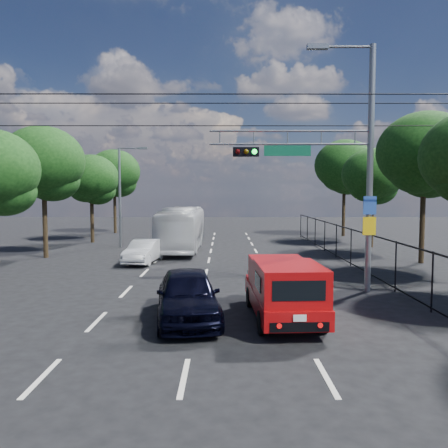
{
  "coord_description": "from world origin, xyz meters",
  "views": [
    {
      "loc": [
        0.83,
        -8.93,
        3.89
      ],
      "look_at": [
        0.85,
        6.19,
        2.8
      ],
      "focal_mm": 35.0,
      "sensor_mm": 36.0,
      "label": 1
    }
  ],
  "objects_px": {
    "red_pickup": "(283,288)",
    "navy_hatchback": "(188,295)",
    "signal_mast": "(339,157)",
    "white_bus": "(182,228)",
    "white_van": "(144,251)"
  },
  "relations": [
    {
      "from": "red_pickup",
      "to": "navy_hatchback",
      "type": "relative_size",
      "value": 1.11
    },
    {
      "from": "navy_hatchback",
      "to": "red_pickup",
      "type": "bearing_deg",
      "value": -6.38
    },
    {
      "from": "signal_mast",
      "to": "navy_hatchback",
      "type": "bearing_deg",
      "value": -145.41
    },
    {
      "from": "red_pickup",
      "to": "navy_hatchback",
      "type": "bearing_deg",
      "value": -179.0
    },
    {
      "from": "white_bus",
      "to": "white_van",
      "type": "relative_size",
      "value": 2.68
    },
    {
      "from": "red_pickup",
      "to": "white_bus",
      "type": "bearing_deg",
      "value": 105.57
    },
    {
      "from": "red_pickup",
      "to": "white_van",
      "type": "height_order",
      "value": "red_pickup"
    },
    {
      "from": "white_bus",
      "to": "red_pickup",
      "type": "bearing_deg",
      "value": -73.86
    },
    {
      "from": "white_van",
      "to": "red_pickup",
      "type": "bearing_deg",
      "value": -52.37
    },
    {
      "from": "signal_mast",
      "to": "red_pickup",
      "type": "relative_size",
      "value": 1.87
    },
    {
      "from": "white_bus",
      "to": "white_van",
      "type": "bearing_deg",
      "value": -104.51
    },
    {
      "from": "signal_mast",
      "to": "red_pickup",
      "type": "distance_m",
      "value": 6.26
    },
    {
      "from": "white_van",
      "to": "signal_mast",
      "type": "bearing_deg",
      "value": -30.91
    },
    {
      "from": "navy_hatchback",
      "to": "signal_mast",
      "type": "bearing_deg",
      "value": 27.21
    },
    {
      "from": "signal_mast",
      "to": "red_pickup",
      "type": "xyz_separation_m",
      "value": [
        -2.63,
        -3.77,
        -4.25
      ]
    }
  ]
}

